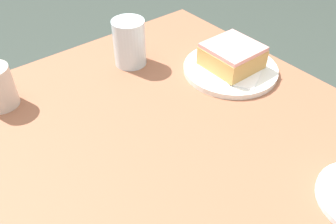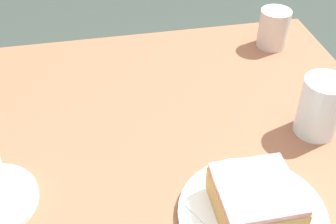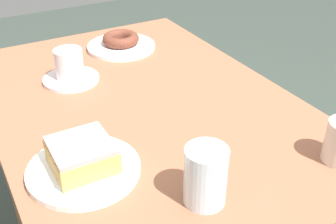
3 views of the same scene
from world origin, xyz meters
name	(u,v)px [view 3 (image 3 of 3)]	position (x,y,z in m)	size (l,w,h in m)	color
table	(144,147)	(0.00, 0.00, 0.60)	(0.95, 0.64, 0.72)	brown
plate_glazed_square	(84,170)	(-0.17, 0.20, 0.73)	(0.20, 0.20, 0.01)	white
napkin_glazed_square	(83,166)	(-0.17, 0.20, 0.74)	(0.13, 0.13, 0.00)	white
donut_glazed_square	(82,155)	(-0.17, 0.20, 0.76)	(0.10, 0.10, 0.05)	tan
plate_chocolate_ring	(121,47)	(0.31, -0.08, 0.73)	(0.19, 0.19, 0.01)	white
napkin_chocolate_ring	(121,44)	(0.31, -0.08, 0.74)	(0.13, 0.13, 0.00)	white
donut_chocolate_ring	(121,39)	(0.31, -0.08, 0.75)	(0.10, 0.10, 0.03)	brown
water_glass	(206,176)	(-0.33, 0.05, 0.77)	(0.07, 0.07, 0.10)	silver
coffee_cup	(70,69)	(0.18, 0.11, 0.76)	(0.14, 0.14, 0.08)	silver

